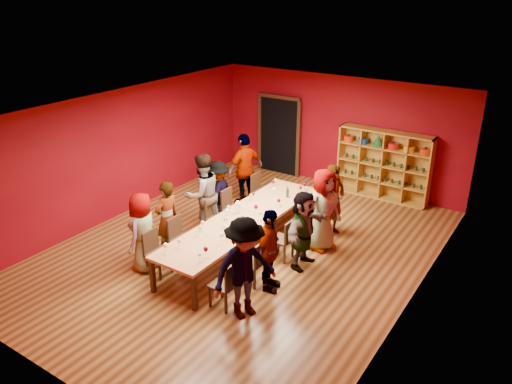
{
  "coord_description": "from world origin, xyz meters",
  "views": [
    {
      "loc": [
        5.31,
        -7.54,
        5.26
      ],
      "look_at": [
        -0.02,
        0.51,
        1.15
      ],
      "focal_mm": 35.0,
      "sensor_mm": 36.0,
      "label": 1
    }
  ],
  "objects_px": {
    "chair_person_left_4": "(259,189)",
    "chair_person_right_2": "(285,238)",
    "person_left_0": "(143,232)",
    "person_left_1": "(167,219)",
    "person_left_3": "(218,192)",
    "person_left_4": "(245,170)",
    "spittoon_bowl": "(242,222)",
    "person_right_4": "(334,200)",
    "chair_person_right_3": "(305,222)",
    "wine_bottle": "(287,193)",
    "tasting_table": "(243,220)",
    "person_right_1": "(269,251)",
    "chair_person_right_1": "(255,261)",
    "chair_person_left_0": "(155,250)",
    "person_left_2": "(202,194)",
    "chair_person_left_2": "(215,215)",
    "person_right_2": "(303,229)",
    "person_right_3": "(323,210)",
    "chair_person_right_4": "(320,210)",
    "chair_person_left_1": "(179,236)",
    "chair_person_left_3": "(230,206)",
    "chair_person_right_0": "(227,283)",
    "shelving_unit": "(384,161)",
    "person_right_0": "(245,268)"
  },
  "relations": [
    {
      "from": "chair_person_left_0",
      "to": "person_left_1",
      "type": "bearing_deg",
      "value": 113.9
    },
    {
      "from": "person_right_2",
      "to": "wine_bottle",
      "type": "bearing_deg",
      "value": 41.21
    },
    {
      "from": "chair_person_left_2",
      "to": "chair_person_right_3",
      "type": "relative_size",
      "value": 1.0
    },
    {
      "from": "person_right_4",
      "to": "person_right_3",
      "type": "bearing_deg",
      "value": -160.84
    },
    {
      "from": "spittoon_bowl",
      "to": "person_left_2",
      "type": "bearing_deg",
      "value": 161.15
    },
    {
      "from": "tasting_table",
      "to": "chair_person_left_2",
      "type": "bearing_deg",
      "value": 166.81
    },
    {
      "from": "person_left_3",
      "to": "person_right_2",
      "type": "xyz_separation_m",
      "value": [
        2.57,
        -0.63,
        0.04
      ]
    },
    {
      "from": "chair_person_left_0",
      "to": "chair_person_left_4",
      "type": "bearing_deg",
      "value": 90.0
    },
    {
      "from": "person_left_1",
      "to": "person_right_0",
      "type": "xyz_separation_m",
      "value": [
        2.49,
        -0.83,
        0.1
      ]
    },
    {
      "from": "chair_person_left_4",
      "to": "chair_person_right_2",
      "type": "height_order",
      "value": "same"
    },
    {
      "from": "person_left_3",
      "to": "person_right_1",
      "type": "bearing_deg",
      "value": 41.16
    },
    {
      "from": "person_left_1",
      "to": "chair_person_left_2",
      "type": "relative_size",
      "value": 1.8
    },
    {
      "from": "chair_person_right_0",
      "to": "person_right_1",
      "type": "height_order",
      "value": "person_right_1"
    },
    {
      "from": "person_left_0",
      "to": "chair_person_right_4",
      "type": "bearing_deg",
      "value": 131.8
    },
    {
      "from": "person_left_4",
      "to": "spittoon_bowl",
      "type": "xyz_separation_m",
      "value": [
        1.49,
        -2.27,
        -0.09
      ]
    },
    {
      "from": "chair_person_left_3",
      "to": "chair_person_right_2",
      "type": "height_order",
      "value": "same"
    },
    {
      "from": "chair_person_right_3",
      "to": "spittoon_bowl",
      "type": "relative_size",
      "value": 2.77
    },
    {
      "from": "person_left_3",
      "to": "chair_person_right_3",
      "type": "distance_m",
      "value": 2.19
    },
    {
      "from": "person_left_0",
      "to": "person_right_4",
      "type": "xyz_separation_m",
      "value": [
        2.43,
        3.35,
        0.02
      ]
    },
    {
      "from": "tasting_table",
      "to": "person_right_1",
      "type": "xyz_separation_m",
      "value": [
        1.21,
        -0.92,
        0.1
      ]
    },
    {
      "from": "person_left_2",
      "to": "chair_person_right_2",
      "type": "distance_m",
      "value": 2.2
    },
    {
      "from": "person_right_2",
      "to": "person_left_1",
      "type": "bearing_deg",
      "value": 114.14
    },
    {
      "from": "chair_person_left_3",
      "to": "person_right_0",
      "type": "relative_size",
      "value": 0.49
    },
    {
      "from": "shelving_unit",
      "to": "person_left_2",
      "type": "distance_m",
      "value": 4.88
    },
    {
      "from": "person_right_4",
      "to": "spittoon_bowl",
      "type": "bearing_deg",
      "value": 164.01
    },
    {
      "from": "chair_person_left_4",
      "to": "chair_person_right_1",
      "type": "xyz_separation_m",
      "value": [
        1.82,
        -2.92,
        0.0
      ]
    },
    {
      "from": "chair_person_right_1",
      "to": "chair_person_right_4",
      "type": "bearing_deg",
      "value": 90.0
    },
    {
      "from": "person_left_3",
      "to": "person_right_1",
      "type": "distance_m",
      "value": 2.99
    },
    {
      "from": "wine_bottle",
      "to": "person_left_1",
      "type": "bearing_deg",
      "value": -120.93
    },
    {
      "from": "chair_person_left_3",
      "to": "chair_person_right_4",
      "type": "height_order",
      "value": "same"
    },
    {
      "from": "person_right_1",
      "to": "person_left_1",
      "type": "bearing_deg",
      "value": 77.63
    },
    {
      "from": "wine_bottle",
      "to": "tasting_table",
      "type": "bearing_deg",
      "value": -98.62
    },
    {
      "from": "person_left_0",
      "to": "person_left_1",
      "type": "height_order",
      "value": "person_left_1"
    },
    {
      "from": "chair_person_left_1",
      "to": "chair_person_right_1",
      "type": "relative_size",
      "value": 1.0
    },
    {
      "from": "person_left_1",
      "to": "person_right_0",
      "type": "relative_size",
      "value": 0.89
    },
    {
      "from": "chair_person_right_1",
      "to": "person_right_4",
      "type": "height_order",
      "value": "person_right_4"
    },
    {
      "from": "person_left_0",
      "to": "person_left_3",
      "type": "distance_m",
      "value": 2.44
    },
    {
      "from": "person_left_0",
      "to": "chair_person_right_0",
      "type": "xyz_separation_m",
      "value": [
        2.11,
        -0.14,
        -0.3
      ]
    },
    {
      "from": "chair_person_right_4",
      "to": "chair_person_left_4",
      "type": "bearing_deg",
      "value": 170.78
    },
    {
      "from": "person_left_1",
      "to": "chair_person_right_0",
      "type": "xyz_separation_m",
      "value": [
        2.12,
        -0.83,
        -0.31
      ]
    },
    {
      "from": "person_right_3",
      "to": "person_right_2",
      "type": "bearing_deg",
      "value": -161.05
    },
    {
      "from": "chair_person_right_1",
      "to": "person_right_2",
      "type": "relative_size",
      "value": 0.56
    },
    {
      "from": "person_left_3",
      "to": "person_left_4",
      "type": "relative_size",
      "value": 0.82
    },
    {
      "from": "person_right_1",
      "to": "person_right_4",
      "type": "height_order",
      "value": "person_right_4"
    },
    {
      "from": "chair_person_left_0",
      "to": "person_left_2",
      "type": "xyz_separation_m",
      "value": [
        -0.33,
        1.86,
        0.42
      ]
    },
    {
      "from": "person_left_4",
      "to": "chair_person_right_1",
      "type": "height_order",
      "value": "person_left_4"
    },
    {
      "from": "person_left_1",
      "to": "person_left_4",
      "type": "xyz_separation_m",
      "value": [
        -0.12,
        2.96,
        0.12
      ]
    },
    {
      "from": "person_left_0",
      "to": "person_right_3",
      "type": "relative_size",
      "value": 0.9
    },
    {
      "from": "chair_person_left_4",
      "to": "person_right_2",
      "type": "relative_size",
      "value": 0.56
    },
    {
      "from": "person_left_0",
      "to": "chair_person_right_3",
      "type": "distance_m",
      "value": 3.41
    }
  ]
}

